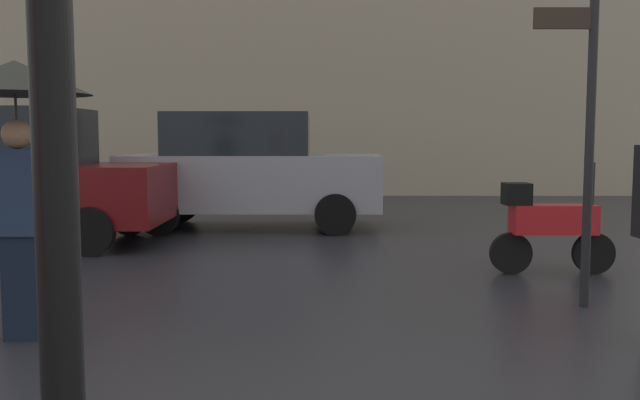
{
  "coord_description": "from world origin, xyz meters",
  "views": [
    {
      "loc": [
        -0.02,
        -2.23,
        1.52
      ],
      "look_at": [
        -0.0,
        3.81,
        0.96
      ],
      "focal_mm": 38.56,
      "sensor_mm": 36.0,
      "label": 1
    }
  ],
  "objects": [
    {
      "name": "parked_car_left",
      "position": [
        -4.39,
        7.33,
        0.96
      ],
      "size": [
        4.24,
        2.05,
        1.91
      ],
      "rotation": [
        0.0,
        0.0,
        0.1
      ],
      "color": "#590C0F",
      "rests_on": "ground"
    },
    {
      "name": "street_signpost",
      "position": [
        2.35,
        3.79,
        1.86
      ],
      "size": [
        1.08,
        0.08,
        3.08
      ],
      "color": "black",
      "rests_on": "ground"
    },
    {
      "name": "parked_scooter",
      "position": [
        2.5,
        5.26,
        0.55
      ],
      "size": [
        1.37,
        0.32,
        1.23
      ],
      "rotation": [
        0.0,
        0.0,
        0.08
      ],
      "color": "black",
      "rests_on": "ground"
    },
    {
      "name": "pedestrian_with_umbrella",
      "position": [
        -2.24,
        2.82,
        1.67
      ],
      "size": [
        1.09,
        1.09,
        2.07
      ],
      "rotation": [
        0.0,
        0.0,
        5.73
      ],
      "color": "black",
      "rests_on": "ground"
    },
    {
      "name": "parked_car_right",
      "position": [
        -1.2,
        9.08,
        0.97
      ],
      "size": [
        4.18,
        1.84,
        1.9
      ],
      "rotation": [
        0.0,
        0.0,
        2.96
      ],
      "color": "gray",
      "rests_on": "ground"
    }
  ]
}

